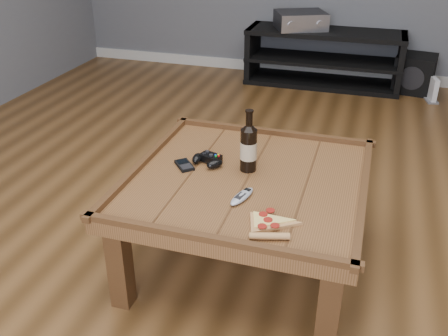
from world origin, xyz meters
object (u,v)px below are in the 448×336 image
(smartphone, at_px, (184,165))
(game_controller, at_px, (208,160))
(beer_bottle, at_px, (249,147))
(coffee_table, at_px, (247,190))
(remote_control, at_px, (242,196))
(game_console, at_px, (433,91))
(subwoofer, at_px, (414,73))
(media_console, at_px, (323,58))
(av_receiver, at_px, (301,20))
(pizza_slice, at_px, (268,224))

(smartphone, bearing_deg, game_controller, -8.85)
(beer_bottle, distance_m, game_controller, 0.21)
(beer_bottle, bearing_deg, coffee_table, -76.04)
(smartphone, xyz_separation_m, remote_control, (0.32, -0.19, 0.00))
(remote_control, distance_m, game_console, 2.92)
(coffee_table, relative_size, subwoofer, 2.75)
(remote_control, bearing_deg, smartphone, 164.59)
(media_console, height_order, game_controller, media_console)
(coffee_table, bearing_deg, game_controller, 160.48)
(remote_control, bearing_deg, media_console, 105.89)
(media_console, relative_size, av_receiver, 2.62)
(beer_bottle, relative_size, smartphone, 2.29)
(game_controller, relative_size, game_console, 0.79)
(beer_bottle, height_order, av_receiver, beer_bottle)
(coffee_table, bearing_deg, pizza_slice, -63.73)
(smartphone, distance_m, remote_control, 0.37)
(smartphone, xyz_separation_m, av_receiver, (0.07, 2.73, 0.12))
(pizza_slice, relative_size, remote_control, 1.75)
(coffee_table, height_order, media_console, media_console)
(smartphone, distance_m, game_console, 2.87)
(coffee_table, distance_m, subwoofer, 2.92)
(pizza_slice, relative_size, subwoofer, 0.77)
(beer_bottle, height_order, game_controller, beer_bottle)
(media_console, bearing_deg, av_receiver, -178.76)
(media_console, xyz_separation_m, av_receiver, (-0.23, -0.01, 0.33))
(game_controller, distance_m, remote_control, 0.34)
(media_console, xyz_separation_m, game_console, (0.96, -0.19, -0.15))
(coffee_table, distance_m, smartphone, 0.31)
(beer_bottle, relative_size, av_receiver, 0.53)
(coffee_table, relative_size, smartphone, 8.38)
(game_controller, relative_size, smartphone, 1.31)
(game_controller, distance_m, av_receiver, 2.67)
(beer_bottle, distance_m, remote_control, 0.27)
(game_controller, relative_size, av_receiver, 0.30)
(pizza_slice, xyz_separation_m, av_receiver, (-0.40, 3.08, 0.12))
(media_console, relative_size, pizza_slice, 4.85)
(subwoofer, bearing_deg, media_console, -167.36)
(media_console, height_order, pizza_slice, media_console)
(media_console, xyz_separation_m, game_controller, (-0.21, -2.68, 0.23))
(pizza_slice, bearing_deg, remote_control, 116.17)
(beer_bottle, bearing_deg, smartphone, -168.78)
(av_receiver, distance_m, subwoofer, 1.12)
(game_console, bearing_deg, pizza_slice, -118.03)
(beer_bottle, xyz_separation_m, remote_control, (0.04, -0.25, -0.10))
(smartphone, xyz_separation_m, subwoofer, (1.10, 2.78, -0.29))
(game_controller, xyz_separation_m, smartphone, (-0.09, -0.06, -0.01))
(remote_control, height_order, game_console, remote_control)
(coffee_table, xyz_separation_m, pizza_slice, (0.16, -0.33, 0.07))
(pizza_slice, distance_m, game_console, 3.03)
(game_controller, distance_m, smartphone, 0.11)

